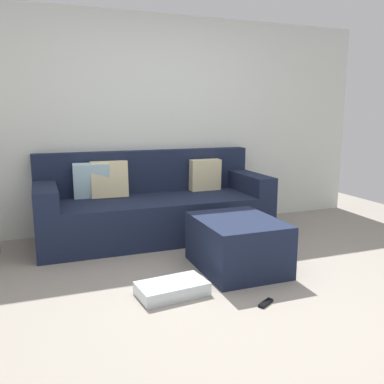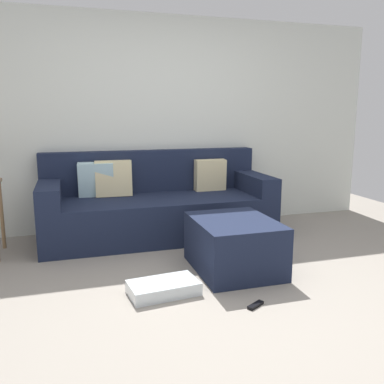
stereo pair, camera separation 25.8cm
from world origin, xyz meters
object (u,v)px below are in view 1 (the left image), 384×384
ottoman (237,244)px  couch_sectional (154,207)px  storage_bin (172,288)px  remote_near_ottoman (266,303)px

ottoman → couch_sectional: bearing=109.6°
couch_sectional → storage_bin: couch_sectional is taller
couch_sectional → ottoman: couch_sectional is taller
storage_bin → ottoman: bearing=23.9°
couch_sectional → ottoman: size_ratio=2.97×
couch_sectional → remote_near_ottoman: 1.95m
ottoman → storage_bin: (-0.70, -0.31, -0.18)m
couch_sectional → ottoman: (0.43, -1.19, -0.11)m
ottoman → remote_near_ottoman: (-0.12, -0.70, -0.21)m
ottoman → remote_near_ottoman: 0.75m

